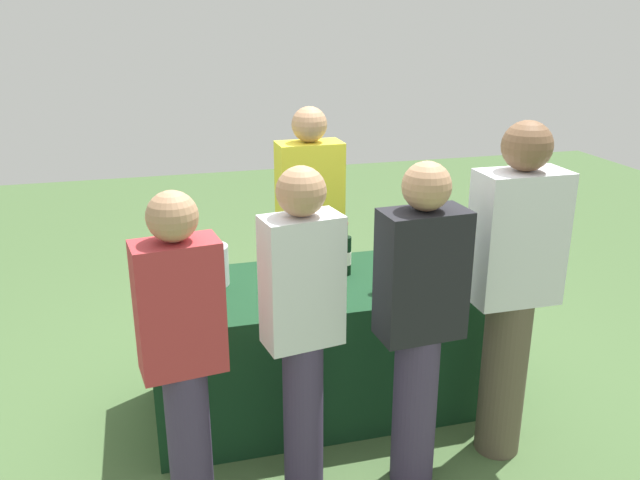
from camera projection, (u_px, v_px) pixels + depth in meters
ground_plane at (320, 402)px, 3.91m from camera, size 12.00×12.00×0.00m
tasting_table at (320, 345)px, 3.79m from camera, size 1.87×0.82×0.77m
wine_bottle_0 at (179, 268)px, 3.55m from camera, size 0.07×0.07×0.32m
wine_bottle_1 at (325, 256)px, 3.72m from camera, size 0.07×0.07×0.31m
wine_bottle_2 at (345, 255)px, 3.74m from camera, size 0.07×0.07×0.31m
wine_bottle_3 at (421, 242)px, 3.95m from camera, size 0.08×0.08×0.32m
wine_glass_0 at (205, 287)px, 3.35m from camera, size 0.07×0.07×0.14m
wine_glass_1 at (294, 283)px, 3.41m from camera, size 0.06×0.06×0.13m
wine_glass_2 at (314, 278)px, 3.45m from camera, size 0.07×0.07×0.14m
wine_glass_3 at (333, 272)px, 3.56m from camera, size 0.07×0.07×0.13m
wine_glass_4 at (380, 276)px, 3.50m from camera, size 0.06×0.06×0.13m
wine_glass_5 at (415, 266)px, 3.59m from camera, size 0.07×0.07×0.15m
ice_bucket at (210, 265)px, 3.61m from camera, size 0.21×0.21×0.22m
server_pouring at (310, 224)px, 4.26m from camera, size 0.41×0.23×1.64m
guest_0 at (183, 351)px, 2.77m from camera, size 0.37×0.24×1.54m
guest_1 at (302, 323)px, 2.93m from camera, size 0.37×0.24×1.60m
guest_2 at (419, 319)px, 3.00m from camera, size 0.39×0.23×1.60m
guest_3 at (513, 284)px, 3.20m from camera, size 0.42×0.23×1.73m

